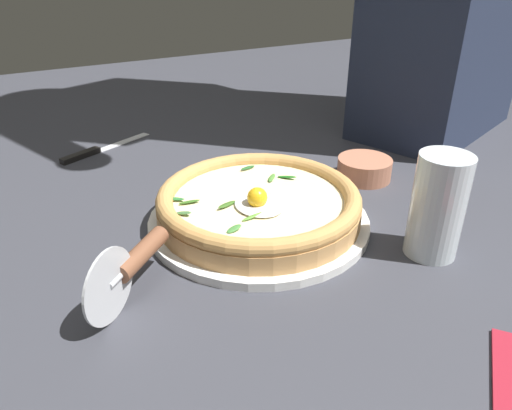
{
  "coord_description": "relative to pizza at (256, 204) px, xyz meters",
  "views": [
    {
      "loc": [
        0.5,
        -0.29,
        0.35
      ],
      "look_at": [
        -0.02,
        -0.0,
        0.03
      ],
      "focal_mm": 33.93,
      "sensor_mm": 36.0,
      "label": 1
    }
  ],
  "objects": [
    {
      "name": "pizza_plate",
      "position": [
        -0.0,
        0.0,
        -0.03
      ],
      "size": [
        0.31,
        0.31,
        0.01
      ],
      "primitive_type": "cylinder",
      "color": "white",
      "rests_on": "ground"
    },
    {
      "name": "pizza",
      "position": [
        0.0,
        0.0,
        0.0
      ],
      "size": [
        0.28,
        0.28,
        0.06
      ],
      "color": "tan",
      "rests_on": "pizza_plate"
    },
    {
      "name": "table_knife",
      "position": [
        -0.39,
        -0.14,
        -0.03
      ],
      "size": [
        0.1,
        0.19,
        0.01
      ],
      "color": "silver",
      "rests_on": "ground"
    },
    {
      "name": "side_bowl",
      "position": [
        -0.05,
        0.24,
        -0.02
      ],
      "size": [
        0.09,
        0.09,
        0.04
      ],
      "primitive_type": "cylinder",
      "color": "#B57155",
      "rests_on": "ground"
    },
    {
      "name": "pizza_cutter",
      "position": [
        0.07,
        -0.2,
        0.01
      ],
      "size": [
        0.11,
        0.12,
        0.08
      ],
      "color": "silver",
      "rests_on": "ground"
    },
    {
      "name": "ground_plane",
      "position": [
        0.02,
        0.0,
        -0.05
      ],
      "size": [
        2.4,
        2.4,
        0.03
      ],
      "primitive_type": "cube",
      "color": "#373840",
      "rests_on": "ground"
    },
    {
      "name": "drinking_glass",
      "position": [
        0.17,
        0.16,
        0.02
      ],
      "size": [
        0.07,
        0.07,
        0.14
      ],
      "color": "silver",
      "rests_on": "ground"
    }
  ]
}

